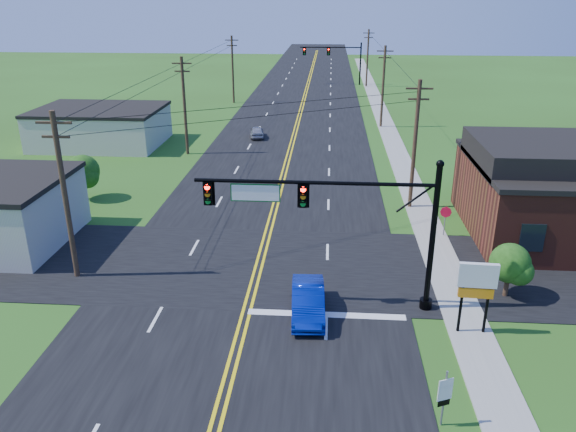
# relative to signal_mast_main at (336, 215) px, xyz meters

# --- Properties ---
(ground) EXTENTS (260.00, 260.00, 0.00)m
(ground) POSITION_rel_signal_mast_main_xyz_m (-4.34, -8.00, -4.75)
(ground) COLOR #284B15
(ground) RESTS_ON ground
(road_main) EXTENTS (16.00, 220.00, 0.04)m
(road_main) POSITION_rel_signal_mast_main_xyz_m (-4.34, 42.00, -4.73)
(road_main) COLOR black
(road_main) RESTS_ON ground
(road_cross) EXTENTS (70.00, 10.00, 0.04)m
(road_cross) POSITION_rel_signal_mast_main_xyz_m (-4.34, 4.00, -4.73)
(road_cross) COLOR black
(road_cross) RESTS_ON ground
(sidewalk) EXTENTS (2.00, 160.00, 0.08)m
(sidewalk) POSITION_rel_signal_mast_main_xyz_m (6.16, 32.00, -4.71)
(sidewalk) COLOR gray
(sidewalk) RESTS_ON ground
(signal_mast_main) EXTENTS (11.30, 0.60, 7.48)m
(signal_mast_main) POSITION_rel_signal_mast_main_xyz_m (0.00, 0.00, 0.00)
(signal_mast_main) COLOR black
(signal_mast_main) RESTS_ON ground
(signal_mast_far) EXTENTS (10.98, 0.60, 7.48)m
(signal_mast_far) POSITION_rel_signal_mast_main_xyz_m (0.10, 72.00, -0.20)
(signal_mast_far) COLOR black
(signal_mast_far) RESTS_ON ground
(cream_bldg_far) EXTENTS (12.20, 9.20, 3.70)m
(cream_bldg_far) POSITION_rel_signal_mast_main_xyz_m (-23.34, 30.00, -2.89)
(cream_bldg_far) COLOR #B8AB9D
(cream_bldg_far) RESTS_ON ground
(utility_pole_left_a) EXTENTS (1.80, 0.28, 9.00)m
(utility_pole_left_a) POSITION_rel_signal_mast_main_xyz_m (-13.84, 2.00, -0.03)
(utility_pole_left_a) COLOR #362218
(utility_pole_left_a) RESTS_ON ground
(utility_pole_left_b) EXTENTS (1.80, 0.28, 9.00)m
(utility_pole_left_b) POSITION_rel_signal_mast_main_xyz_m (-13.84, 27.00, -0.03)
(utility_pole_left_b) COLOR #362218
(utility_pole_left_b) RESTS_ON ground
(utility_pole_left_c) EXTENTS (1.80, 0.28, 9.00)m
(utility_pole_left_c) POSITION_rel_signal_mast_main_xyz_m (-13.84, 54.00, -0.03)
(utility_pole_left_c) COLOR #362218
(utility_pole_left_c) RESTS_ON ground
(utility_pole_right_a) EXTENTS (1.80, 0.28, 9.00)m
(utility_pole_right_a) POSITION_rel_signal_mast_main_xyz_m (5.46, 14.00, -0.03)
(utility_pole_right_a) COLOR #362218
(utility_pole_right_a) RESTS_ON ground
(utility_pole_right_b) EXTENTS (1.80, 0.28, 9.00)m
(utility_pole_right_b) POSITION_rel_signal_mast_main_xyz_m (5.46, 40.00, -0.03)
(utility_pole_right_b) COLOR #362218
(utility_pole_right_b) RESTS_ON ground
(utility_pole_right_c) EXTENTS (1.80, 0.28, 9.00)m
(utility_pole_right_c) POSITION_rel_signal_mast_main_xyz_m (5.46, 70.00, -0.03)
(utility_pole_right_c) COLOR #362218
(utility_pole_right_c) RESTS_ON ground
(tree_right_back) EXTENTS (3.00, 3.00, 4.10)m
(tree_right_back) POSITION_rel_signal_mast_main_xyz_m (11.66, 18.00, -2.15)
(tree_right_back) COLOR #362218
(tree_right_back) RESTS_ON ground
(shrub_corner) EXTENTS (2.00, 2.00, 2.86)m
(shrub_corner) POSITION_rel_signal_mast_main_xyz_m (8.66, 1.50, -2.90)
(shrub_corner) COLOR #362218
(shrub_corner) RESTS_ON ground
(tree_left) EXTENTS (2.40, 2.40, 3.37)m
(tree_left) POSITION_rel_signal_mast_main_xyz_m (-18.34, 14.00, -2.59)
(tree_left) COLOR #362218
(tree_left) RESTS_ON ground
(blue_car) EXTENTS (1.75, 4.42, 1.43)m
(blue_car) POSITION_rel_signal_mast_main_xyz_m (-1.22, -1.00, -4.03)
(blue_car) COLOR #061B92
(blue_car) RESTS_ON ground
(distant_car) EXTENTS (1.90, 3.65, 1.19)m
(distant_car) POSITION_rel_signal_mast_main_xyz_m (-8.04, 33.89, -4.16)
(distant_car) COLOR #A1A1A5
(distant_car) RESTS_ON ground
(route_sign) EXTENTS (0.54, 0.25, 2.30)m
(route_sign) POSITION_rel_signal_mast_main_xyz_m (3.79, -8.02, -3.41)
(route_sign) COLOR slate
(route_sign) RESTS_ON ground
(stop_sign) EXTENTS (0.70, 0.18, 2.00)m
(stop_sign) POSITION_rel_signal_mast_main_xyz_m (6.93, 8.90, -3.31)
(stop_sign) COLOR slate
(stop_sign) RESTS_ON ground
(pylon_sign) EXTENTS (1.70, 0.31, 3.47)m
(pylon_sign) POSITION_rel_signal_mast_main_xyz_m (6.16, -1.99, -2.21)
(pylon_sign) COLOR black
(pylon_sign) RESTS_ON ground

